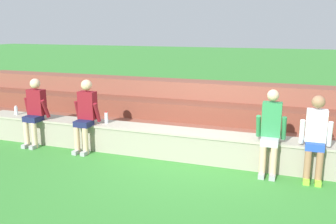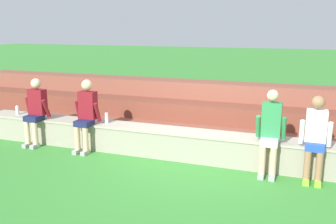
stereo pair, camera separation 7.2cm
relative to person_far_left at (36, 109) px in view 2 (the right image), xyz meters
The scene contains 9 objects.
ground_plane 3.50m from the person_far_left, ahead, with size 80.00×80.00×0.00m, color #388433.
stone_seating_wall 3.46m from the person_far_left, ahead, with size 9.62×0.57×0.55m.
brick_bleachers 3.92m from the person_far_left, 29.21° to the left, with size 13.51×2.01×1.21m.
person_far_left is the anchor object (origin of this frame).
person_left_of_center 1.24m from the person_far_left, ahead, with size 0.53×0.56×1.47m.
person_center 4.88m from the person_far_left, ahead, with size 0.50×0.52×1.48m.
person_right_of_center 5.59m from the person_far_left, ahead, with size 0.51×0.48×1.43m.
water_bottle_near_right 0.80m from the person_far_left, 160.30° to the left, with size 0.07×0.07×0.21m.
water_bottle_center_gap 1.59m from the person_far_left, ahead, with size 0.07×0.07×0.25m.
Camera 2 is at (1.90, -6.25, 2.50)m, focal length 39.34 mm.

